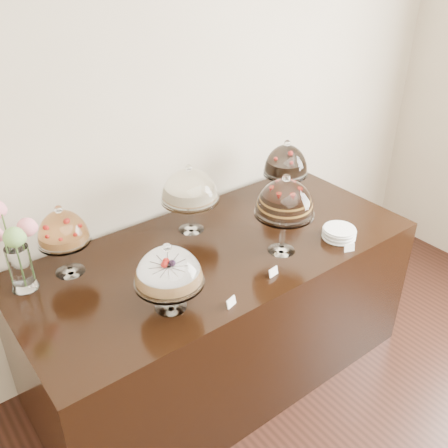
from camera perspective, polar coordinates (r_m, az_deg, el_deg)
wall_back at (r=2.80m, az=-10.33°, el=11.42°), size 5.00×0.04×3.00m
display_counter at (r=2.99m, az=-0.59°, el=-10.03°), size 2.20×1.00×0.90m
cake_stand_sugar_sponge at (r=2.22m, az=-6.36°, el=-5.21°), size 0.32×0.32×0.35m
cake_stand_choco_layer at (r=2.57m, az=6.98°, el=2.70°), size 0.31×0.31×0.45m
cake_stand_cheesecake at (r=2.77m, az=-3.94°, el=4.12°), size 0.33×0.33×0.41m
cake_stand_dark_choco at (r=3.14m, az=7.10°, el=6.99°), size 0.28×0.28×0.40m
cake_stand_fruit_tart at (r=2.54m, az=-17.96°, el=-0.73°), size 0.26×0.26×0.38m
flower_vase at (r=2.50m, az=-22.85°, el=-2.48°), size 0.23×0.32×0.43m
plate_stack at (r=2.87m, az=13.02°, el=-1.02°), size 0.18×0.18×0.06m
price_card_left at (r=2.32m, az=0.82°, el=-8.92°), size 0.06×0.03×0.04m
price_card_right at (r=2.77m, az=14.13°, el=-2.65°), size 0.06×0.04×0.04m
price_card_extra at (r=2.52m, az=5.66°, el=-5.46°), size 0.06×0.02×0.04m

